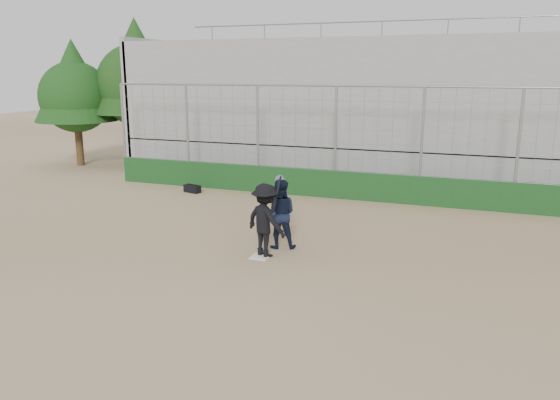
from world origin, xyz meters
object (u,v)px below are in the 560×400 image
(catcher_crouched, at_px, (279,225))
(equipment_bag, at_px, (192,189))
(umpire, at_px, (280,208))
(batter_at_plate, at_px, (265,220))

(catcher_crouched, relative_size, equipment_bag, 1.69)
(catcher_crouched, bearing_deg, umpire, 110.33)
(catcher_crouched, xyz_separation_m, umpire, (-0.41, 1.11, 0.16))
(umpire, distance_m, equipment_bag, 6.49)
(batter_at_plate, relative_size, catcher_crouched, 1.62)
(catcher_crouched, relative_size, umpire, 0.79)
(catcher_crouched, height_order, umpire, umpire)
(equipment_bag, bearing_deg, batter_at_plate, -47.28)
(batter_at_plate, relative_size, equipment_bag, 2.73)
(batter_at_plate, distance_m, equipment_bag, 7.96)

